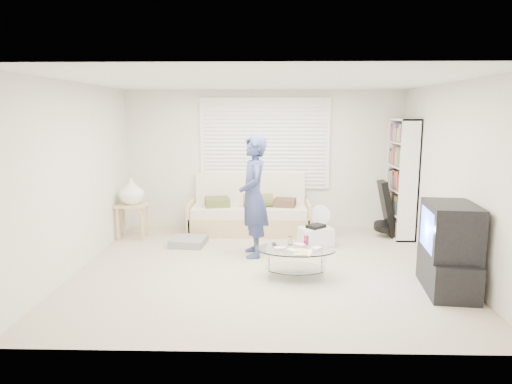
{
  "coord_description": "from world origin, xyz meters",
  "views": [
    {
      "loc": [
        0.05,
        -6.0,
        2.1
      ],
      "look_at": [
        -0.11,
        0.3,
        1.0
      ],
      "focal_mm": 32.0,
      "sensor_mm": 36.0,
      "label": 1
    }
  ],
  "objects_px": {
    "futon_sofa": "(250,214)",
    "bookshelf": "(401,178)",
    "tv_unit": "(449,249)",
    "coffee_table": "(296,254)"
  },
  "relations": [
    {
      "from": "bookshelf",
      "to": "tv_unit",
      "type": "relative_size",
      "value": 1.89
    },
    {
      "from": "bookshelf",
      "to": "tv_unit",
      "type": "distance_m",
      "value": 2.52
    },
    {
      "from": "futon_sofa",
      "to": "bookshelf",
      "type": "relative_size",
      "value": 1.05
    },
    {
      "from": "futon_sofa",
      "to": "bookshelf",
      "type": "xyz_separation_m",
      "value": [
        2.58,
        -0.16,
        0.66
      ]
    },
    {
      "from": "tv_unit",
      "to": "coffee_table",
      "type": "bearing_deg",
      "value": 167.0
    },
    {
      "from": "tv_unit",
      "to": "coffee_table",
      "type": "height_order",
      "value": "tv_unit"
    },
    {
      "from": "futon_sofa",
      "to": "tv_unit",
      "type": "height_order",
      "value": "tv_unit"
    },
    {
      "from": "bookshelf",
      "to": "tv_unit",
      "type": "bearing_deg",
      "value": -92.89
    },
    {
      "from": "bookshelf",
      "to": "coffee_table",
      "type": "xyz_separation_m",
      "value": [
        -1.9,
        -2.06,
        -0.69
      ]
    },
    {
      "from": "bookshelf",
      "to": "coffee_table",
      "type": "height_order",
      "value": "bookshelf"
    }
  ]
}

